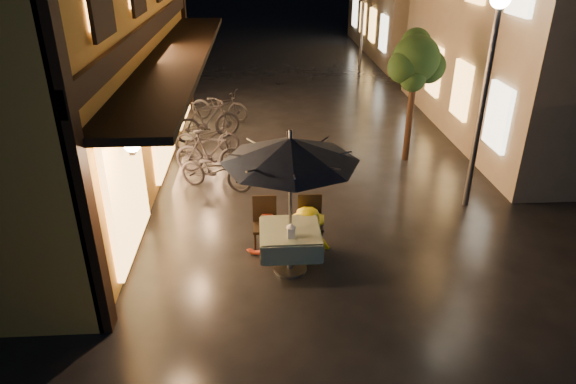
{
  "coord_description": "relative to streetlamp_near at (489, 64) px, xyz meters",
  "views": [
    {
      "loc": [
        -1.25,
        -7.22,
        4.98
      ],
      "look_at": [
        -0.79,
        0.5,
        1.15
      ],
      "focal_mm": 32.0,
      "sensor_mm": 36.0,
      "label": 1
    }
  ],
  "objects": [
    {
      "name": "person_yellow",
      "position": [
        -3.45,
        -1.52,
        -2.1
      ],
      "size": [
        1.17,
        0.85,
        1.63
      ],
      "primitive_type": "imported",
      "rotation": [
        0.0,
        0.0,
        3.4
      ],
      "color": "yellow",
      "rests_on": "ground"
    },
    {
      "name": "bicycle_0",
      "position": [
        -5.22,
        1.1,
        -2.47
      ],
      "size": [
        1.79,
        1.18,
        0.89
      ],
      "primitive_type": "imported",
      "rotation": [
        0.0,
        0.0,
        1.19
      ],
      "color": "black",
      "rests_on": "ground"
    },
    {
      "name": "bicycle_1",
      "position": [
        -5.38,
        1.97,
        -2.4
      ],
      "size": [
        1.77,
        0.78,
        1.03
      ],
      "primitive_type": "imported",
      "rotation": [
        0.0,
        0.0,
        1.39
      ],
      "color": "black",
      "rests_on": "ground"
    },
    {
      "name": "ground",
      "position": [
        -3.0,
        -2.0,
        -2.92
      ],
      "size": [
        90.0,
        90.0,
        0.0
      ],
      "primitive_type": "plane",
      "color": "black",
      "rests_on": "ground"
    },
    {
      "name": "bicycle_2",
      "position": [
        -5.58,
        3.23,
        -2.49
      ],
      "size": [
        1.63,
        0.57,
        0.86
      ],
      "primitive_type": "imported",
      "rotation": [
        0.0,
        0.0,
        1.57
      ],
      "color": "black",
      "rests_on": "ground"
    },
    {
      "name": "streetlamp_near",
      "position": [
        0.0,
        0.0,
        0.0
      ],
      "size": [
        0.36,
        0.36,
        4.23
      ],
      "color": "#59595E",
      "rests_on": "ground"
    },
    {
      "name": "table_lantern",
      "position": [
        -3.79,
        -2.35,
        -2.0
      ],
      "size": [
        0.16,
        0.16,
        0.25
      ],
      "color": "white",
      "rests_on": "cafe_table"
    },
    {
      "name": "bicycle_3",
      "position": [
        -5.64,
        4.2,
        -2.36
      ],
      "size": [
        1.9,
        1.23,
        1.11
      ],
      "primitive_type": "imported",
      "rotation": [
        0.0,
        0.0,
        1.99
      ],
      "color": "black",
      "rests_on": "ground"
    },
    {
      "name": "street_tree",
      "position": [
        -0.59,
        2.51,
        -0.5
      ],
      "size": [
        1.43,
        1.2,
        3.15
      ],
      "color": "black",
      "rests_on": "ground"
    },
    {
      "name": "west_building",
      "position": [
        -8.72,
        2.0,
        0.79
      ],
      "size": [
        5.9,
        11.4,
        7.4
      ],
      "color": "gold",
      "rests_on": "ground"
    },
    {
      "name": "cafe_chair_left",
      "position": [
        -4.19,
        -1.36,
        -2.38
      ],
      "size": [
        0.42,
        0.42,
        0.97
      ],
      "color": "black",
      "rests_on": "ground"
    },
    {
      "name": "person_orange",
      "position": [
        -4.18,
        -1.52,
        -2.2
      ],
      "size": [
        0.84,
        0.75,
        1.44
      ],
      "primitive_type": "imported",
      "rotation": [
        0.0,
        0.0,
        3.48
      ],
      "color": "red",
      "rests_on": "ground"
    },
    {
      "name": "patio_umbrella",
      "position": [
        -3.79,
        -2.1,
        -0.77
      ],
      "size": [
        2.13,
        2.13,
        2.46
      ],
      "color": "#59595E",
      "rests_on": "ground"
    },
    {
      "name": "bicycle_4",
      "position": [
        -5.42,
        5.89,
        -2.45
      ],
      "size": [
        1.9,
        1.17,
        0.94
      ],
      "primitive_type": "imported",
      "rotation": [
        0.0,
        0.0,
        1.24
      ],
      "color": "black",
      "rests_on": "ground"
    },
    {
      "name": "cafe_table",
      "position": [
        -3.79,
        -2.1,
        -2.33
      ],
      "size": [
        0.99,
        0.99,
        0.78
      ],
      "color": "#59595E",
      "rests_on": "ground"
    },
    {
      "name": "cafe_chair_right",
      "position": [
        -3.39,
        -1.36,
        -2.38
      ],
      "size": [
        0.42,
        0.42,
        0.97
      ],
      "color": "black",
      "rests_on": "ground"
    }
  ]
}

